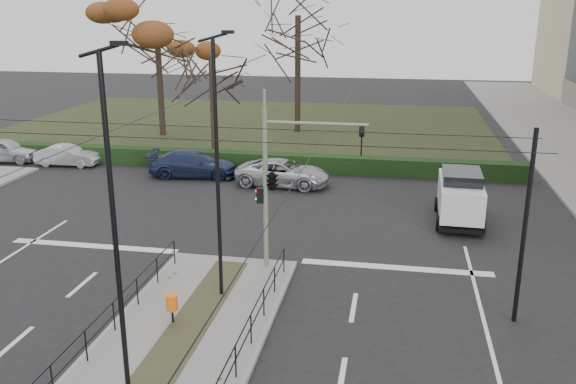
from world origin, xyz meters
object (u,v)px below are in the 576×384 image
Objects in this scene: litter_bin at (172,303)px; streetlamp_median_near at (115,230)px; bare_tree_center at (298,24)px; white_van at (460,195)px; traffic_light at (275,177)px; parked_car_second at (67,156)px; parked_car_first at (4,150)px; parked_car_fourth at (283,173)px; streetlamp_median_far at (218,168)px; parked_car_third at (194,164)px; bare_tree_near at (212,63)px; rust_tree at (156,22)px.

litter_bin is 0.11× the size of streetlamp_median_near.
white_van is at bearing -61.17° from bare_tree_center.
traffic_light is 20.33m from parked_car_second.
parked_car_first is at bearing 134.93° from litter_bin.
parked_car_second is 0.75× the size of parked_car_fourth.
parked_car_third is at bearing 112.11° from streetlamp_median_far.
bare_tree_center reaches higher than bare_tree_near.
parked_car_third is at bearing 84.33° from parked_car_fourth.
traffic_light is 0.68× the size of streetlamp_median_far.
parked_car_third reaches higher than parked_car_fourth.
parked_car_second is at bearing 164.46° from white_van.
bare_tree_near is at bearing 114.03° from traffic_light.
bare_tree_center is at bearing -20.65° from parked_car_third.
parked_car_second is at bearing 132.64° from streetlamp_median_far.
rust_tree is (2.32, 9.60, 7.63)m from parked_car_second.
bare_tree_center is at bearing -57.92° from parked_car_first.
traffic_light is at bearing -136.97° from white_van.
parked_car_second is 12.48m from rust_tree.
traffic_light reaches higher than parked_car_second.
white_van is (9.02, 14.83, -3.19)m from streetlamp_median_near.
streetlamp_median_far is 21.35m from parked_car_second.
parked_car_second is at bearing 85.85° from parked_car_fourth.
parked_car_first is 14.13m from bare_tree_near.
streetlamp_median_far is 1.68× the size of parked_car_fourth.
parked_car_second is (-15.49, 12.85, -2.87)m from traffic_light.
streetlamp_median_near is 1.67× the size of parked_car_third.
streetlamp_median_far is 24.61m from parked_car_first.
streetlamp_median_far reaches higher than parked_car_first.
parked_car_third is (8.37, -1.03, 0.11)m from parked_car_second.
white_van reaches higher than litter_bin.
traffic_light reaches higher than white_van.
bare_tree_near is at bearing 146.53° from white_van.
litter_bin is 0.24× the size of parked_car_second.
litter_bin is 15.63m from parked_car_fourth.
litter_bin is 21.85m from bare_tree_near.
white_van is at bearing -38.13° from rust_tree.
parked_car_fourth is at bearing 88.59° from litter_bin.
parked_car_third is at bearing -60.37° from rust_tree.
streetlamp_median_far is (-1.26, -2.61, 0.94)m from traffic_light.
bare_tree_center reaches higher than rust_tree.
rust_tree is 1.26× the size of bare_tree_near.
parked_car_first is 21.98m from bare_tree_center.
streetlamp_median_far is 16.00m from parked_car_third.
rust_tree is at bearing -161.74° from bare_tree_center.
traffic_light is 0.50× the size of bare_tree_center.
bare_tree_center reaches higher than streetlamp_median_near.
streetlamp_median_near is 2.22× the size of parked_car_second.
bare_tree_center reaches higher than parked_car_first.
litter_bin is at bearing -169.15° from parked_car_third.
bare_tree_center is at bearing 94.43° from streetlamp_median_far.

